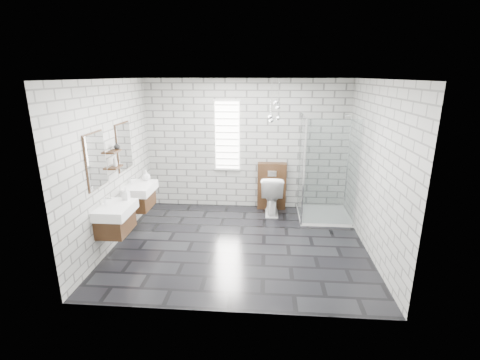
# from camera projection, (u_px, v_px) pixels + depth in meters

# --- Properties ---
(floor) EXTENTS (4.20, 3.60, 0.02)m
(floor) POSITION_uv_depth(u_px,v_px,m) (240.00, 244.00, 5.94)
(floor) COLOR black
(floor) RESTS_ON ground
(ceiling) EXTENTS (4.20, 3.60, 0.02)m
(ceiling) POSITION_uv_depth(u_px,v_px,m) (240.00, 78.00, 5.15)
(ceiling) COLOR white
(ceiling) RESTS_ON wall_back
(wall_back) EXTENTS (4.20, 0.02, 2.70)m
(wall_back) POSITION_uv_depth(u_px,v_px,m) (246.00, 145.00, 7.27)
(wall_back) COLOR #A3A39E
(wall_back) RESTS_ON floor
(wall_front) EXTENTS (4.20, 0.02, 2.70)m
(wall_front) POSITION_uv_depth(u_px,v_px,m) (227.00, 209.00, 3.82)
(wall_front) COLOR #A3A39E
(wall_front) RESTS_ON floor
(wall_left) EXTENTS (0.02, 3.60, 2.70)m
(wall_left) POSITION_uv_depth(u_px,v_px,m) (112.00, 164.00, 5.70)
(wall_left) COLOR #A3A39E
(wall_left) RESTS_ON floor
(wall_right) EXTENTS (0.02, 3.60, 2.70)m
(wall_right) POSITION_uv_depth(u_px,v_px,m) (375.00, 170.00, 5.39)
(wall_right) COLOR #A3A39E
(wall_right) RESTS_ON floor
(vanity_left) EXTENTS (0.47, 0.70, 1.57)m
(vanity_left) POSITION_uv_depth(u_px,v_px,m) (113.00, 211.00, 5.33)
(vanity_left) COLOR #3C2412
(vanity_left) RESTS_ON wall_left
(vanity_right) EXTENTS (0.47, 0.70, 1.57)m
(vanity_right) POSITION_uv_depth(u_px,v_px,m) (138.00, 189.00, 6.33)
(vanity_right) COLOR #3C2412
(vanity_right) RESTS_ON wall_left
(shelf_lower) EXTENTS (0.14, 0.30, 0.03)m
(shelf_lower) POSITION_uv_depth(u_px,v_px,m) (115.00, 167.00, 5.65)
(shelf_lower) COLOR #3C2412
(shelf_lower) RESTS_ON wall_left
(shelf_upper) EXTENTS (0.14, 0.30, 0.03)m
(shelf_upper) POSITION_uv_depth(u_px,v_px,m) (114.00, 151.00, 5.58)
(shelf_upper) COLOR #3C2412
(shelf_upper) RESTS_ON wall_left
(window) EXTENTS (0.56, 0.05, 1.48)m
(window) POSITION_uv_depth(u_px,v_px,m) (227.00, 136.00, 7.22)
(window) COLOR white
(window) RESTS_ON wall_back
(cistern_panel) EXTENTS (0.60, 0.20, 1.00)m
(cistern_panel) POSITION_uv_depth(u_px,v_px,m) (272.00, 186.00, 7.37)
(cistern_panel) COLOR #3C2412
(cistern_panel) RESTS_ON floor
(flush_plate) EXTENTS (0.18, 0.01, 0.12)m
(flush_plate) POSITION_uv_depth(u_px,v_px,m) (272.00, 174.00, 7.19)
(flush_plate) COLOR silver
(flush_plate) RESTS_ON cistern_panel
(shower_enclosure) EXTENTS (1.00, 1.00, 2.03)m
(shower_enclosure) POSITION_uv_depth(u_px,v_px,m) (321.00, 195.00, 6.81)
(shower_enclosure) COLOR white
(shower_enclosure) RESTS_ON floor
(pendant_cluster) EXTENTS (0.24, 0.20, 0.83)m
(pendant_cluster) POSITION_uv_depth(u_px,v_px,m) (275.00, 113.00, 6.60)
(pendant_cluster) COLOR silver
(pendant_cluster) RESTS_ON ceiling
(toilet) EXTENTS (0.46, 0.80, 0.81)m
(toilet) POSITION_uv_depth(u_px,v_px,m) (272.00, 194.00, 7.16)
(toilet) COLOR white
(toilet) RESTS_ON floor
(soap_bottle_a) EXTENTS (0.11, 0.11, 0.21)m
(soap_bottle_a) POSITION_uv_depth(u_px,v_px,m) (126.00, 193.00, 5.52)
(soap_bottle_a) COLOR #B2B2B2
(soap_bottle_a) RESTS_ON vanity_left
(soap_bottle_b) EXTENTS (0.20, 0.20, 0.19)m
(soap_bottle_b) POSITION_uv_depth(u_px,v_px,m) (146.00, 175.00, 6.53)
(soap_bottle_b) COLOR #B2B2B2
(soap_bottle_b) RESTS_ON vanity_right
(soap_bottle_c) EXTENTS (0.09, 0.09, 0.18)m
(soap_bottle_c) POSITION_uv_depth(u_px,v_px,m) (115.00, 161.00, 5.61)
(soap_bottle_c) COLOR #B2B2B2
(soap_bottle_c) RESTS_ON shelf_lower
(vase) EXTENTS (0.12, 0.12, 0.10)m
(vase) POSITION_uv_depth(u_px,v_px,m) (117.00, 146.00, 5.67)
(vase) COLOR #B2B2B2
(vase) RESTS_ON shelf_upper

